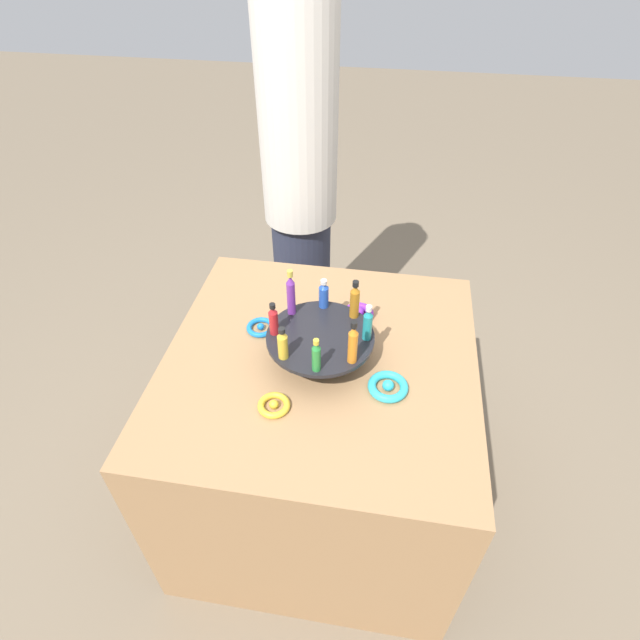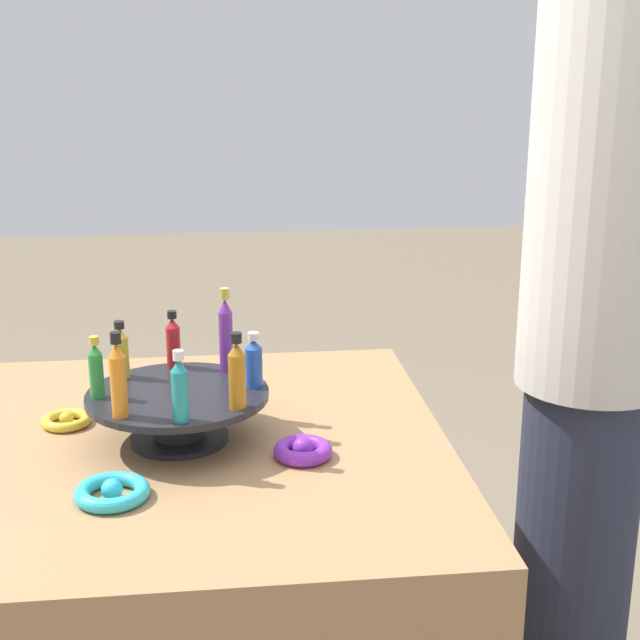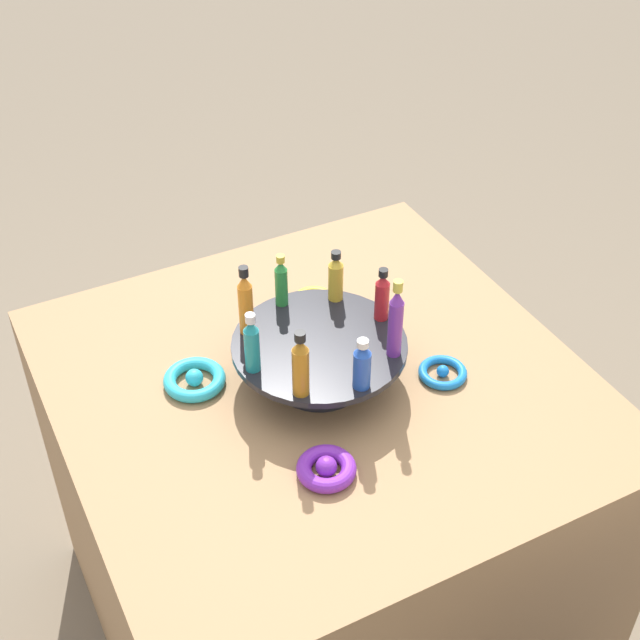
# 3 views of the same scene
# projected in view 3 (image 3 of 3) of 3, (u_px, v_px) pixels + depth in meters

# --- Properties ---
(ground_plane) EXTENTS (12.00, 12.00, 0.00)m
(ground_plane) POSITION_uv_depth(u_px,v_px,m) (320.00, 618.00, 2.07)
(ground_plane) COLOR #756651
(party_table) EXTENTS (0.92, 0.92, 0.75)m
(party_table) POSITION_uv_depth(u_px,v_px,m) (319.00, 514.00, 1.84)
(party_table) COLOR #9E754C
(party_table) RESTS_ON ground_plane
(display_stand) EXTENTS (0.31, 0.31, 0.09)m
(display_stand) POSITION_uv_depth(u_px,v_px,m) (319.00, 354.00, 1.56)
(display_stand) COLOR black
(display_stand) RESTS_ON party_table
(bottle_amber) EXTENTS (0.03, 0.03, 0.13)m
(bottle_amber) POSITION_uv_depth(u_px,v_px,m) (301.00, 366.00, 1.41)
(bottle_amber) COLOR #AD6B19
(bottle_amber) RESTS_ON display_stand
(bottle_blue) EXTENTS (0.03, 0.03, 0.10)m
(bottle_blue) POSITION_uv_depth(u_px,v_px,m) (362.00, 365.00, 1.43)
(bottle_blue) COLOR #234CAD
(bottle_blue) RESTS_ON display_stand
(bottle_purple) EXTENTS (0.03, 0.03, 0.15)m
(bottle_purple) POSITION_uv_depth(u_px,v_px,m) (396.00, 321.00, 1.48)
(bottle_purple) COLOR #702D93
(bottle_purple) RESTS_ON display_stand
(bottle_red) EXTENTS (0.03, 0.03, 0.11)m
(bottle_red) POSITION_uv_depth(u_px,v_px,m) (382.00, 296.00, 1.57)
(bottle_red) COLOR #B21E23
(bottle_red) RESTS_ON display_stand
(bottle_gold) EXTENTS (0.03, 0.03, 0.10)m
(bottle_gold) POSITION_uv_depth(u_px,v_px,m) (336.00, 277.00, 1.62)
(bottle_gold) COLOR gold
(bottle_gold) RESTS_ON display_stand
(bottle_green) EXTENTS (0.02, 0.02, 0.11)m
(bottle_green) POSITION_uv_depth(u_px,v_px,m) (281.00, 282.00, 1.60)
(bottle_green) COLOR #288438
(bottle_green) RESTS_ON display_stand
(bottle_orange) EXTENTS (0.03, 0.03, 0.14)m
(bottle_orange) POSITION_uv_depth(u_px,v_px,m) (246.00, 303.00, 1.53)
(bottle_orange) COLOR orange
(bottle_orange) RESTS_ON display_stand
(bottle_teal) EXTENTS (0.03, 0.03, 0.12)m
(bottle_teal) POSITION_uv_depth(u_px,v_px,m) (252.00, 344.00, 1.46)
(bottle_teal) COLOR teal
(bottle_teal) RESTS_ON display_stand
(ribbon_bow_gold) EXTENTS (0.09, 0.09, 0.03)m
(ribbon_bow_gold) POSITION_uv_depth(u_px,v_px,m) (314.00, 301.00, 1.77)
(ribbon_bow_gold) COLOR gold
(ribbon_bow_gold) RESTS_ON party_table
(ribbon_bow_teal) EXTENTS (0.11, 0.11, 0.03)m
(ribbon_bow_teal) POSITION_uv_depth(u_px,v_px,m) (195.00, 379.00, 1.59)
(ribbon_bow_teal) COLOR #2DB7CC
(ribbon_bow_teal) RESTS_ON party_table
(ribbon_bow_purple) EXTENTS (0.10, 0.10, 0.03)m
(ribbon_bow_purple) POSITION_uv_depth(u_px,v_px,m) (326.00, 468.00, 1.42)
(ribbon_bow_purple) COLOR purple
(ribbon_bow_purple) RESTS_ON party_table
(ribbon_bow_blue) EXTENTS (0.09, 0.09, 0.02)m
(ribbon_bow_blue) POSITION_uv_depth(u_px,v_px,m) (443.00, 372.00, 1.61)
(ribbon_bow_blue) COLOR blue
(ribbon_bow_blue) RESTS_ON party_table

